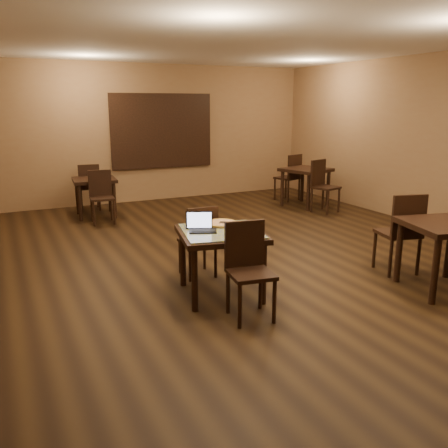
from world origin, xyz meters
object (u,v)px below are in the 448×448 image
chair_main_far (200,237)px  laptop (201,226)px  chair_main_near (248,264)px  other_table_a_chair_far (291,175)px  pizza_pan (221,224)px  other_table_a_chair_near (322,183)px  other_table_c (446,234)px  other_table_a (306,175)px  other_table_b_chair_near (101,193)px  other_table_b_chair_far (89,184)px  other_table_b (95,185)px  other_table_c_chair_far (402,229)px  tiled_table (221,239)px

chair_main_far → laptop: laptop is taller
chair_main_near → other_table_a_chair_far: other_table_a_chair_far is taller
chair_main_far → pizza_pan: chair_main_far is taller
other_table_a_chair_near → other_table_c: size_ratio=1.00×
chair_main_near → other_table_a: bearing=56.9°
pizza_pan → other_table_c: other_table_c is taller
other_table_b_chair_near → other_table_b_chair_far: bearing=95.5°
other_table_a → other_table_b: bearing=149.7°
laptop → other_table_b_chair_near: (-0.30, 3.98, -0.27)m
chair_main_far → other_table_a_chair_near: other_table_a_chair_near is taller
pizza_pan → other_table_b_chair_far: bearing=97.3°
chair_main_near → other_table_b: chair_main_near is taller
other_table_a_chair_far → other_table_c: 5.46m
other_table_a_chair_near → other_table_c_chair_far: bearing=-128.8°
other_table_b → other_table_a_chair_near: bearing=-15.9°
chair_main_far → other_table_c: chair_main_far is taller
chair_main_near → other_table_b_chair_far: bearing=103.2°
other_table_a_chair_near → other_table_c_chair_far: (-1.34, -3.43, 0.01)m
other_table_a → tiled_table: bearing=-153.0°
other_table_a_chair_far → other_table_c: size_ratio=1.00×
tiled_table → other_table_b: size_ratio=1.27×
chair_main_far → other_table_b_chair_near: 3.50m
laptop → pizza_pan: bearing=46.7°
laptop → other_table_b_chair_near: bearing=117.1°
laptop → other_table_c_chair_far: other_table_c_chair_far is taller
laptop → pizza_pan: 0.35m
other_table_c → other_table_a_chair_far: bearing=88.9°
laptop → other_table_c: laptop is taller
other_table_b → other_table_b_chair_near: size_ratio=0.89×
tiled_table → other_table_a_chair_far: size_ratio=1.03×
other_table_c → other_table_a_chair_near: bearing=85.4°
other_table_b → pizza_pan: bearing=-77.0°
chair_main_near → other_table_b_chair_near: size_ratio=1.02×
other_table_c_chair_far → chair_main_far: bearing=-9.3°
other_table_a_chair_near → other_table_b: size_ratio=1.23×
other_table_a_chair_near → tiled_table: bearing=-158.0°
other_table_c → chair_main_far: bearing=159.4°
other_table_a → other_table_b_chair_near: other_table_b_chair_near is taller
pizza_pan → other_table_a_chair_far: bearing=47.9°
other_table_a_chair_far → other_table_c: other_table_a_chair_far is taller
laptop → other_table_a: size_ratio=0.33×
tiled_table → chair_main_far: 0.63m
other_table_a_chair_near → other_table_b_chair_near: 4.34m
other_table_a_chair_near → chair_main_near: bearing=-152.7°
pizza_pan → other_table_a: other_table_a is taller
pizza_pan → other_table_b: 4.45m
laptop → other_table_a: bearing=64.9°
laptop → other_table_b: size_ratio=0.42×
chair_main_near → other_table_c: bearing=-1.2°
pizza_pan → other_table_a_chair_near: (3.60, 2.81, -0.17)m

